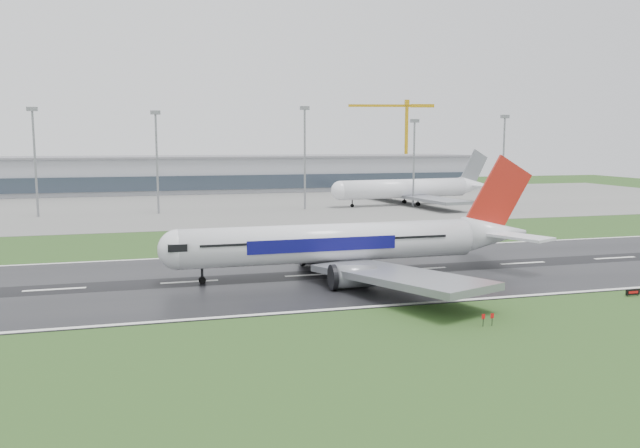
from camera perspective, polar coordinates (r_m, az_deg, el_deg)
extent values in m
plane|color=#234318|center=(105.73, -0.79, -4.67)|extent=(520.00, 520.00, 0.00)
cube|color=black|center=(105.72, -0.79, -4.65)|extent=(400.00, 45.00, 0.10)
cube|color=slate|center=(227.71, -8.53, 1.81)|extent=(400.00, 130.00, 0.08)
cube|color=#90929A|center=(286.71, -9.93, 4.43)|extent=(240.00, 36.00, 15.00)
cylinder|color=gray|center=(202.96, -24.33, 4.91)|extent=(0.64, 0.64, 30.91)
cylinder|color=gray|center=(200.34, -14.50, 5.22)|extent=(0.64, 0.64, 30.30)
cylinder|color=gray|center=(206.08, -1.38, 5.78)|extent=(0.64, 0.64, 32.26)
cylinder|color=gray|center=(218.34, 8.47, 5.30)|extent=(0.64, 0.64, 28.49)
cylinder|color=gray|center=(234.03, 16.22, 5.45)|extent=(0.64, 0.64, 30.26)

